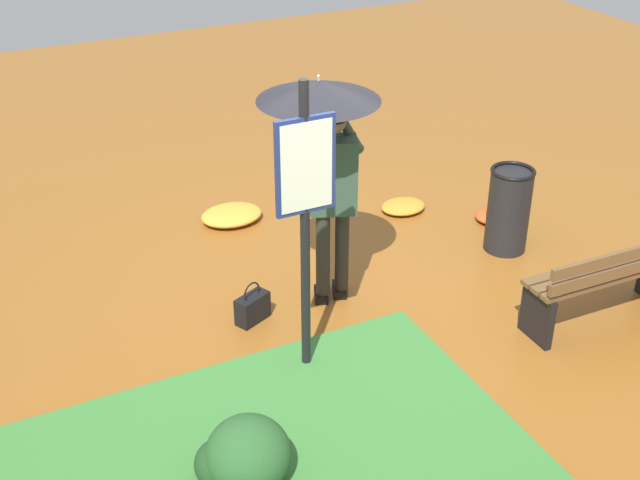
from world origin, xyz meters
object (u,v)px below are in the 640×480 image
Objects in this scene: info_sign_post at (305,199)px; handbag at (252,308)px; park_bench at (606,280)px; person_with_umbrella at (325,134)px; trash_bin at (509,209)px.

info_sign_post is 6.22× the size of handbag.
info_sign_post is at bearing -11.90° from park_bench.
info_sign_post reaches higher than person_with_umbrella.
person_with_umbrella is at bearing 1.87° from trash_bin.
handbag is at bearing -79.94° from info_sign_post.
info_sign_post is 1.53m from handbag.
park_bench is (-1.92, 1.28, -1.15)m from person_with_umbrella.
info_sign_post is at bearing 100.06° from handbag.
info_sign_post is at bearing 55.26° from person_with_umbrella.
handbag is (0.67, -0.00, -1.42)m from person_with_umbrella.
person_with_umbrella is 1.46× the size of park_bench.
person_with_umbrella is 1.57m from handbag.
handbag is at bearing -26.39° from park_bench.
info_sign_post reaches higher than handbag.
person_with_umbrella is 0.89× the size of info_sign_post.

